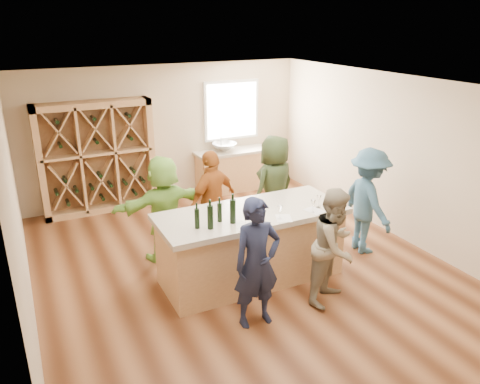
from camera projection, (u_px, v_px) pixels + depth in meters
name	position (u px, v px, depth m)	size (l,w,h in m)	color
floor	(240.00, 268.00, 7.39)	(6.00, 7.00, 0.10)	brown
ceiling	(240.00, 81.00, 6.38)	(6.00, 7.00, 0.10)	white
wall_back	(166.00, 132.00, 9.87)	(6.00, 0.10, 2.80)	#CCB494
wall_front	(427.00, 306.00, 3.90)	(6.00, 0.10, 2.80)	#CCB494
wall_left	(13.00, 218.00, 5.63)	(0.10, 7.00, 2.80)	#CCB494
wall_right	(397.00, 156.00, 8.15)	(0.10, 7.00, 2.80)	#CCB494
window_frame	(231.00, 110.00, 10.30)	(1.30, 0.06, 1.30)	white
window_pane	(232.00, 111.00, 10.27)	(1.18, 0.01, 1.18)	white
wine_rack	(97.00, 158.00, 9.12)	(2.20, 0.45, 2.20)	tan
back_counter_base	(233.00, 171.00, 10.50)	(1.60, 0.58, 0.86)	tan
back_counter_top	(233.00, 151.00, 10.34)	(1.70, 0.62, 0.06)	#BBAE99
sink	(225.00, 147.00, 10.21)	(0.54, 0.54, 0.19)	silver
faucet	(221.00, 143.00, 10.34)	(0.02, 0.02, 0.30)	silver
tasting_counter_base	(251.00, 248.00, 6.85)	(2.60, 1.00, 1.00)	tan
tasting_counter_top	(252.00, 214.00, 6.67)	(2.72, 1.12, 0.08)	#BBAE99
wine_bottle_a	(197.00, 219.00, 6.07)	(0.07, 0.07, 0.27)	black
wine_bottle_b	(210.00, 217.00, 6.05)	(0.08, 0.08, 0.32)	black
wine_bottle_c	(220.00, 212.00, 6.27)	(0.07, 0.07, 0.27)	black
wine_bottle_d	(233.00, 211.00, 6.22)	(0.08, 0.08, 0.33)	black
wine_glass_a	(245.00, 220.00, 6.14)	(0.07, 0.07, 0.18)	white
wine_glass_b	(280.00, 212.00, 6.37)	(0.07, 0.07, 0.19)	white
wine_glass_c	(313.00, 206.00, 6.57)	(0.07, 0.07, 0.19)	white
wine_glass_e	(319.00, 201.00, 6.76)	(0.07, 0.07, 0.18)	white
tasting_menu_a	(244.00, 226.00, 6.18)	(0.20, 0.28, 0.00)	white
tasting_menu_b	(284.00, 218.00, 6.42)	(0.21, 0.28, 0.00)	white
tasting_menu_c	(314.00, 211.00, 6.67)	(0.20, 0.27, 0.00)	white
person_near_left	(257.00, 263.00, 5.72)	(0.62, 0.45, 1.69)	#191E38
person_near_right	(335.00, 246.00, 6.22)	(0.79, 0.43, 1.62)	gray
person_server	(368.00, 201.00, 7.56)	(1.13, 0.53, 1.76)	#335972
person_far_mid	(213.00, 201.00, 7.64)	(1.00, 0.51, 1.71)	#994C19
person_far_right	(274.00, 186.00, 8.16)	(0.88, 0.57, 1.81)	#263319
person_far_left	(164.00, 208.00, 7.35)	(1.59, 0.57, 1.71)	#8CC64C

